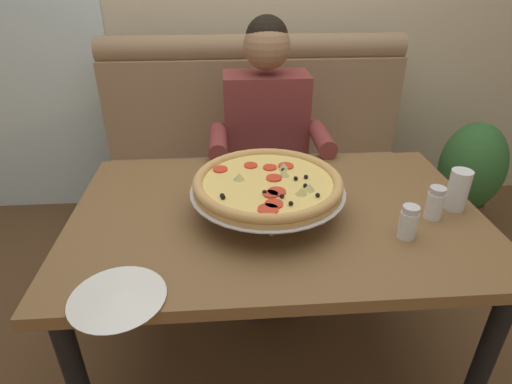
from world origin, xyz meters
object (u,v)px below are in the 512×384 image
Objects in this scene: booth_bench at (256,178)px; pizza at (268,184)px; drinking_glass at (457,192)px; potted_plant at (470,175)px; plate_near_left at (117,296)px; diner_main at (268,145)px; shaker_parmesan at (434,205)px; shaker_oregano at (408,224)px; dining_table at (276,231)px; patio_chair at (80,95)px.

pizza is at bearing -91.95° from booth_bench.
drinking_glass is 0.20× the size of potted_plant.
plate_near_left is 0.35× the size of potted_plant.
diner_main is 0.67m from pizza.
potted_plant is at bearing 52.43° from shaker_parmesan.
shaker_oregano is at bearing -141.72° from shaker_parmesan.
pizza reaches higher than shaker_oregano.
booth_bench is 3.34× the size of pizza.
dining_table is 9.67× the size of drinking_glass.
shaker_parmesan is at bearing -63.06° from booth_bench.
shaker_parmesan is (0.50, -0.08, 0.13)m from dining_table.
patio_chair is (-1.32, 1.31, 0.13)m from booth_bench.
pizza reaches higher than plate_near_left.
patio_chair is at bearing 135.27° from booth_bench.
pizza is 0.72× the size of potted_plant.
drinking_glass is at bearing -125.12° from potted_plant.
drinking_glass is (0.63, -0.02, -0.04)m from pizza.
patio_chair is 1.23× the size of potted_plant.
drinking_glass is at bearing -1.68° from pizza.
plate_near_left is (-0.94, -0.31, -0.04)m from shaker_parmesan.
booth_bench is 1.18m from drinking_glass.
booth_bench is at bearing 90.00° from dining_table.
dining_table is 12.34× the size of shaker_parmesan.
pizza is at bearing 178.32° from drinking_glass.
dining_table is 12.72× the size of shaker_oregano.
pizza is at bearing -59.89° from patio_chair.
patio_chair reaches higher than dining_table.
dining_table is 0.52m from shaker_parmesan.
diner_main is 1.48× the size of patio_chair.
shaker_oregano is (0.37, -0.18, 0.13)m from dining_table.
shaker_parmesan is at bearing -127.57° from potted_plant.
potted_plant is (0.64, 0.91, -0.42)m from drinking_glass.
dining_table is 0.20m from pizza.
booth_bench is at bearing 122.66° from drinking_glass.
pizza is 4.68× the size of shaker_oregano.
shaker_oregano is at bearing -146.25° from drinking_glass.
shaker_oregano is at bearing -71.02° from booth_bench.
plate_near_left is at bearing -143.00° from potted_plant.
booth_bench is 1.17m from shaker_parmesan.
pizza is 0.44m from shaker_oregano.
diner_main is 11.92× the size of shaker_oregano.
drinking_glass is at bearing -49.44° from patio_chair.
shaker_oregano is (-0.13, -0.10, -0.00)m from shaker_parmesan.
plate_near_left is at bearing -114.79° from diner_main.
booth_bench is at bearing 108.98° from shaker_oregano.
dining_table is 0.62m from drinking_glass.
shaker_parmesan is at bearing 18.10° from plate_near_left.
potted_plant is at bearing 54.88° from drinking_glass.
dining_table is at bearing 16.74° from pizza.
pizza is 0.54m from shaker_parmesan.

